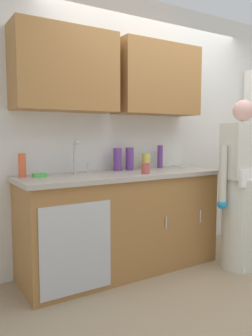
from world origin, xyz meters
TOP-DOWN VIEW (x-y plane):
  - ground_plane at (0.00, 0.00)m, footprint 9.00×9.00m
  - kitchen_wall_with_uppers at (-0.14, 0.99)m, footprint 4.80×0.44m
  - counter_cabinet at (-0.55, 0.70)m, footprint 1.90×0.62m
  - countertop at (-0.55, 0.70)m, footprint 1.96×0.66m
  - sink at (-0.92, 0.71)m, footprint 0.50×0.36m
  - person_at_sink at (0.45, 0.15)m, footprint 0.55×0.34m
  - bottle_dish_liquid at (-0.15, 0.88)m, footprint 0.08×0.08m
  - bottle_soap at (0.05, 0.90)m, footprint 0.06×0.06m
  - bottle_cleaner_spray at (-1.43, 0.86)m, footprint 0.06×0.06m
  - bottle_water_short at (-0.35, 0.88)m, footprint 0.08×0.08m
  - bottle_water_tall at (-0.50, 0.88)m, footprint 0.08×0.08m
  - cup_by_sink at (-0.41, 0.51)m, footprint 0.08×0.08m
  - knife_on_counter at (0.29, 0.91)m, footprint 0.08×0.24m
  - sponge at (-1.30, 0.81)m, footprint 0.11×0.07m

SIDE VIEW (x-z plane):
  - ground_plane at x=0.00m, z-range 0.00..0.00m
  - counter_cabinet at x=-0.55m, z-range 0.00..0.90m
  - person_at_sink at x=0.45m, z-range -0.12..1.50m
  - countertop at x=-0.55m, z-range 0.90..0.94m
  - sink at x=-0.92m, z-range 0.75..1.10m
  - knife_on_counter at x=0.29m, z-range 0.94..0.95m
  - sponge at x=-1.30m, z-range 0.94..0.97m
  - cup_by_sink at x=-0.41m, z-range 0.94..1.04m
  - bottle_dish_liquid at x=-0.15m, z-range 0.94..1.10m
  - bottle_cleaner_spray at x=-1.43m, z-range 0.94..1.14m
  - bottle_water_tall at x=-0.50m, z-range 0.94..1.16m
  - bottle_water_short at x=-0.35m, z-range 0.94..1.16m
  - bottle_soap at x=0.05m, z-range 0.94..1.18m
  - kitchen_wall_with_uppers at x=-0.14m, z-range 0.13..2.83m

